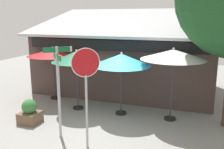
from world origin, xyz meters
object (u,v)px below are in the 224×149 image
Objects in this scene: stop_sign at (86,79)px; patio_umbrella_teal_right at (121,60)px; patio_umbrella_crimson_left at (53,52)px; patio_umbrella_ivory_far_right at (173,55)px; sidewalk_planter at (30,113)px; street_sign_post at (58,83)px; patio_umbrella_forest_green_center at (77,57)px.

patio_umbrella_teal_right is (0.13, 2.92, 0.08)m from stop_sign.
stop_sign is at bearing -47.29° from patio_umbrella_crimson_left.
sidewalk_planter is at bearing -156.95° from patio_umbrella_ivory_far_right.
street_sign_post is 1.16× the size of patio_umbrella_forest_green_center.
street_sign_post is at bearing -140.47° from patio_umbrella_ivory_far_right.
patio_umbrella_ivory_far_right reaches higher than patio_umbrella_crimson_left.
patio_umbrella_crimson_left is at bearing 167.05° from patio_umbrella_teal_right.
street_sign_post is at bearing -115.99° from patio_umbrella_teal_right.
patio_umbrella_crimson_left is (-3.46, 3.75, 0.12)m from stop_sign.
patio_umbrella_teal_right is (1.91, 0.04, -0.03)m from patio_umbrella_forest_green_center.
patio_umbrella_crimson_left is (-2.33, 3.39, 0.44)m from street_sign_post.
patio_umbrella_ivory_far_right reaches higher than sidewalk_planter.
patio_umbrella_ivory_far_right is 5.66m from sidewalk_planter.
street_sign_post is at bearing -75.31° from patio_umbrella_forest_green_center.
stop_sign is 5.10m from patio_umbrella_crimson_left.
street_sign_post reaches higher than sidewalk_planter.
patio_umbrella_crimson_left is 1.88m from patio_umbrella_forest_green_center.
patio_umbrella_crimson_left is at bearing 124.52° from street_sign_post.
patio_umbrella_teal_right is at bearing -177.97° from patio_umbrella_ivory_far_right.
street_sign_post reaches higher than patio_umbrella_crimson_left.
stop_sign is at bearing -124.72° from patio_umbrella_ivory_far_right.
sidewalk_planter is at bearing -76.14° from patio_umbrella_crimson_left.
patio_umbrella_ivory_far_right is 3.04× the size of sidewalk_planter.
street_sign_post is at bearing -19.49° from sidewalk_planter.
patio_umbrella_teal_right is (1.25, 2.57, 0.40)m from street_sign_post.
patio_umbrella_forest_green_center is (-0.66, 2.52, 0.43)m from street_sign_post.
sidewalk_planter is (-2.76, 0.93, -1.73)m from stop_sign.
patio_umbrella_forest_green_center is at bearing 63.29° from sidewalk_planter.
patio_umbrella_crimson_left is 5.59m from patio_umbrella_ivory_far_right.
street_sign_post is 1.07× the size of patio_umbrella_ivory_far_right.
patio_umbrella_ivory_far_right is (3.86, 0.11, 0.26)m from patio_umbrella_forest_green_center.
sidewalk_planter is at bearing 161.35° from stop_sign.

